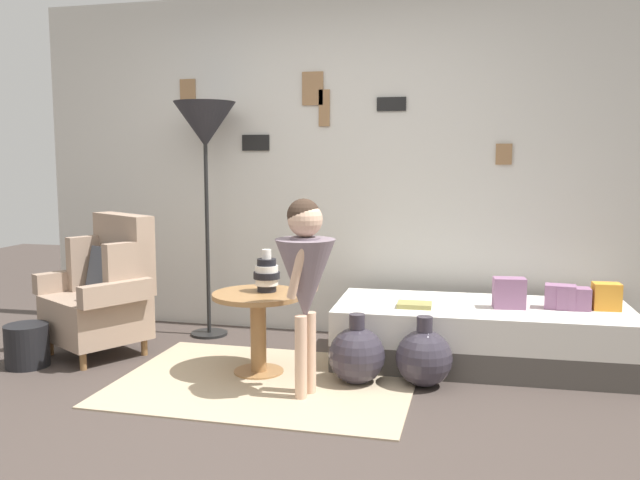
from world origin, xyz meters
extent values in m
plane|color=#423833|center=(0.00, 0.00, 0.00)|extent=(12.00, 12.00, 0.00)
cube|color=beige|center=(0.00, 1.95, 1.30)|extent=(4.80, 0.10, 2.60)
cube|color=black|center=(-0.60, 1.90, 1.48)|extent=(0.22, 0.02, 0.12)
cube|color=gray|center=(-0.60, 1.89, 1.48)|extent=(0.17, 0.01, 0.10)
cube|color=black|center=(0.46, 1.90, 1.76)|extent=(0.22, 0.02, 0.10)
cube|color=silver|center=(0.46, 1.89, 1.76)|extent=(0.17, 0.01, 0.08)
cube|color=olive|center=(-0.05, 1.90, 1.74)|extent=(0.08, 0.02, 0.27)
cube|color=silver|center=(-0.05, 1.89, 1.74)|extent=(0.06, 0.01, 0.21)
cube|color=olive|center=(-0.14, 1.90, 1.89)|extent=(0.16, 0.02, 0.25)
cube|color=#ACACA4|center=(-0.14, 1.89, 1.89)|extent=(0.13, 0.01, 0.19)
cube|color=olive|center=(-1.16, 1.90, 1.90)|extent=(0.13, 0.02, 0.18)
cube|color=silver|center=(-1.16, 1.89, 1.90)|extent=(0.10, 0.01, 0.14)
cube|color=olive|center=(1.28, 1.90, 1.39)|extent=(0.11, 0.02, 0.15)
cube|color=silver|center=(1.28, 1.89, 1.39)|extent=(0.09, 0.01, 0.12)
cube|color=tan|center=(-0.12, 0.66, 0.01)|extent=(1.79, 1.33, 0.01)
cylinder|color=olive|center=(-1.76, 0.84, 0.06)|extent=(0.04, 0.04, 0.12)
cylinder|color=olive|center=(-1.34, 0.60, 0.06)|extent=(0.04, 0.04, 0.12)
cylinder|color=olive|center=(-1.54, 1.23, 0.06)|extent=(0.04, 0.04, 0.12)
cylinder|color=olive|center=(-1.12, 0.99, 0.06)|extent=(0.04, 0.04, 0.12)
cube|color=gray|center=(-1.44, 0.92, 0.27)|extent=(0.80, 0.78, 0.30)
cube|color=gray|center=(-1.32, 1.12, 0.70)|extent=(0.59, 0.42, 0.55)
cube|color=gray|center=(-1.62, 1.13, 0.61)|extent=(0.22, 0.31, 0.39)
cube|color=gray|center=(-1.16, 0.87, 0.61)|extent=(0.22, 0.31, 0.39)
cube|color=gray|center=(-1.74, 1.06, 0.49)|extent=(0.33, 0.48, 0.14)
cube|color=gray|center=(-1.16, 0.73, 0.49)|extent=(0.33, 0.48, 0.14)
cube|color=#474C56|center=(-1.39, 1.00, 0.58)|extent=(0.39, 0.32, 0.33)
cube|color=#4C4742|center=(1.15, 1.34, 0.09)|extent=(1.93, 0.87, 0.18)
cube|color=silver|center=(1.15, 1.34, 0.29)|extent=(1.93, 0.87, 0.22)
cube|color=orange|center=(1.92, 1.39, 0.49)|extent=(0.17, 0.13, 0.17)
cube|color=gray|center=(1.72, 1.35, 0.47)|extent=(0.21, 0.12, 0.14)
cube|color=gray|center=(1.64, 1.36, 0.48)|extent=(0.20, 0.14, 0.16)
cube|color=gray|center=(1.32, 1.30, 0.50)|extent=(0.21, 0.14, 0.20)
cylinder|color=#9E7042|center=(-0.22, 0.81, 0.01)|extent=(0.32, 0.32, 0.02)
cylinder|color=#9E7042|center=(-0.22, 0.81, 0.26)|extent=(0.10, 0.10, 0.47)
cylinder|color=#9E7042|center=(-0.22, 0.81, 0.51)|extent=(0.57, 0.57, 0.03)
cylinder|color=black|center=(-0.18, 0.86, 0.54)|extent=(0.12, 0.12, 0.04)
cylinder|color=white|center=(-0.18, 0.86, 0.58)|extent=(0.14, 0.14, 0.04)
cylinder|color=black|center=(-0.18, 0.86, 0.63)|extent=(0.17, 0.17, 0.04)
cylinder|color=white|center=(-0.18, 0.86, 0.67)|extent=(0.14, 0.14, 0.04)
cylinder|color=black|center=(-0.18, 0.86, 0.71)|extent=(0.12, 0.12, 0.04)
cylinder|color=white|center=(-0.18, 0.86, 0.76)|extent=(0.06, 0.06, 0.06)
cylinder|color=black|center=(-0.89, 1.59, 0.01)|extent=(0.28, 0.28, 0.02)
cylinder|color=black|center=(-0.89, 1.59, 0.86)|extent=(0.03, 0.03, 1.68)
cone|color=#232328|center=(-0.89, 1.59, 1.61)|extent=(0.46, 0.46, 0.33)
cylinder|color=#D8AD8E|center=(0.17, 0.43, 0.24)|extent=(0.07, 0.07, 0.48)
cylinder|color=#D8AD8E|center=(0.19, 0.53, 0.24)|extent=(0.07, 0.07, 0.48)
cone|color=slate|center=(0.18, 0.48, 0.68)|extent=(0.34, 0.34, 0.46)
cylinder|color=slate|center=(0.18, 0.48, 0.84)|extent=(0.17, 0.17, 0.18)
cylinder|color=#D8AD8E|center=(0.17, 0.36, 0.75)|extent=(0.14, 0.08, 0.31)
cylinder|color=#D8AD8E|center=(0.23, 0.59, 0.75)|extent=(0.14, 0.08, 0.31)
sphere|color=#D8AD8E|center=(0.18, 0.48, 1.02)|extent=(0.20, 0.20, 0.20)
sphere|color=#38281E|center=(0.17, 0.48, 1.05)|extent=(0.19, 0.19, 0.19)
cube|color=#9A924F|center=(0.73, 1.17, 0.42)|extent=(0.23, 0.17, 0.03)
sphere|color=#332D38|center=(0.42, 0.78, 0.17)|extent=(0.34, 0.34, 0.34)
cylinder|color=#332D38|center=(0.42, 0.78, 0.38)|extent=(0.10, 0.10, 0.09)
sphere|color=#332D38|center=(0.82, 0.82, 0.17)|extent=(0.34, 0.34, 0.34)
cylinder|color=#332D38|center=(0.82, 0.82, 0.38)|extent=(0.10, 0.10, 0.09)
cylinder|color=black|center=(-1.74, 0.58, 0.14)|extent=(0.28, 0.28, 0.28)
camera|label=1|loc=(1.13, -3.04, 1.36)|focal=36.95mm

